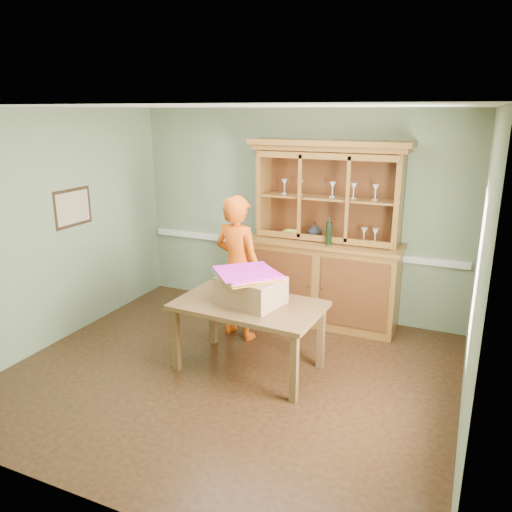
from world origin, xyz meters
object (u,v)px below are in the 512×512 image
at_px(dining_table, 249,311).
at_px(cardboard_box, 251,290).
at_px(china_hutch, 324,261).
at_px(person, 238,268).

height_order(dining_table, cardboard_box, cardboard_box).
relative_size(dining_table, cardboard_box, 2.55).
bearing_deg(dining_table, china_hutch, 80.50).
distance_m(china_hutch, person, 1.17).
height_order(dining_table, person, person).
xyz_separation_m(dining_table, person, (-0.47, 0.71, 0.21)).
height_order(cardboard_box, person, person).
bearing_deg(cardboard_box, china_hutch, 78.33).
relative_size(cardboard_box, person, 0.35).
bearing_deg(person, china_hutch, -121.12).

